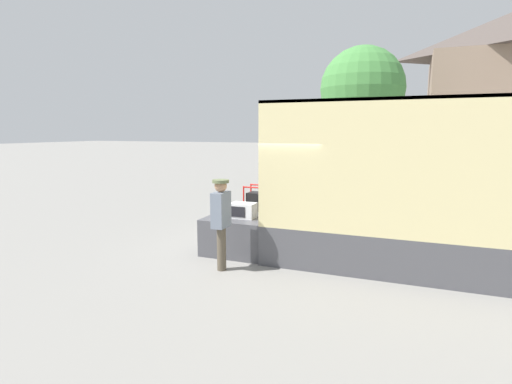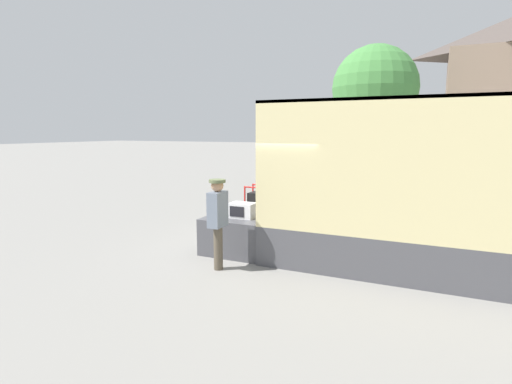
{
  "view_description": "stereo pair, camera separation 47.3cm",
  "coord_description": "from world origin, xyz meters",
  "px_view_note": "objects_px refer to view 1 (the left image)",
  "views": [
    {
      "loc": [
        2.83,
        -8.51,
        2.74
      ],
      "look_at": [
        -0.43,
        -0.2,
        1.37
      ],
      "focal_mm": 28.0,
      "sensor_mm": 36.0,
      "label": 1
    },
    {
      "loc": [
        3.27,
        -8.33,
        2.74
      ],
      "look_at": [
        -0.43,
        -0.2,
        1.37
      ],
      "focal_mm": 28.0,
      "sensor_mm": 36.0,
      "label": 2
    }
  ],
  "objects_px": {
    "street_tree": "(362,89)",
    "microwave": "(243,210)",
    "box_truck": "(480,227)",
    "portable_generator": "(259,201)",
    "worker_person": "(221,215)"
  },
  "relations": [
    {
      "from": "box_truck",
      "to": "street_tree",
      "type": "bearing_deg",
      "value": 109.2
    },
    {
      "from": "microwave",
      "to": "worker_person",
      "type": "distance_m",
      "value": 1.17
    },
    {
      "from": "street_tree",
      "to": "microwave",
      "type": "bearing_deg",
      "value": -96.46
    },
    {
      "from": "portable_generator",
      "to": "worker_person",
      "type": "height_order",
      "value": "worker_person"
    },
    {
      "from": "box_truck",
      "to": "microwave",
      "type": "xyz_separation_m",
      "value": [
        -4.73,
        -0.52,
        0.08
      ]
    },
    {
      "from": "microwave",
      "to": "street_tree",
      "type": "height_order",
      "value": "street_tree"
    },
    {
      "from": "portable_generator",
      "to": "worker_person",
      "type": "relative_size",
      "value": 0.34
    },
    {
      "from": "box_truck",
      "to": "portable_generator",
      "type": "relative_size",
      "value": 11.77
    },
    {
      "from": "worker_person",
      "to": "microwave",
      "type": "bearing_deg",
      "value": 91.3
    },
    {
      "from": "microwave",
      "to": "worker_person",
      "type": "height_order",
      "value": "worker_person"
    },
    {
      "from": "portable_generator",
      "to": "worker_person",
      "type": "xyz_separation_m",
      "value": [
        0.0,
        -2.07,
        0.07
      ]
    },
    {
      "from": "box_truck",
      "to": "worker_person",
      "type": "bearing_deg",
      "value": -160.42
    },
    {
      "from": "portable_generator",
      "to": "street_tree",
      "type": "bearing_deg",
      "value": 83.09
    },
    {
      "from": "microwave",
      "to": "box_truck",
      "type": "bearing_deg",
      "value": 6.22
    },
    {
      "from": "box_truck",
      "to": "portable_generator",
      "type": "xyz_separation_m",
      "value": [
        -4.71,
        0.4,
        0.14
      ]
    }
  ]
}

